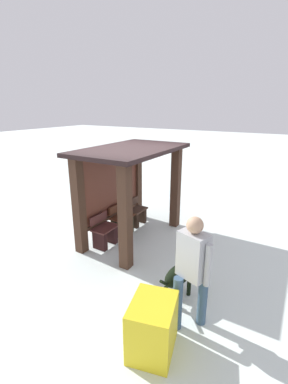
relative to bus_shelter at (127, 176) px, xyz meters
name	(u,v)px	position (x,y,z in m)	size (l,w,h in m)	color
ground_plane	(133,237)	(0.00, -0.15, -1.57)	(60.00, 60.00, 0.00)	silver
bus_shelter	(127,176)	(0.00, 0.00, 0.00)	(2.82, 1.70, 2.24)	#442C1F
bench_left_inside	(105,234)	(-0.69, 0.17, -1.27)	(0.59, 0.41, 0.75)	#552A28
bench_center_inside	(122,223)	(0.00, 0.17, -1.26)	(0.59, 0.41, 0.76)	#552C1A
bench_right_inside	(137,214)	(0.69, 0.17, -1.27)	(0.59, 0.36, 0.73)	#4A3328
person_walking	(192,265)	(-1.96, -2.44, -0.54)	(0.45, 0.59, 1.76)	#B3B6B9
dog	(181,274)	(-1.44, -2.07, -1.11)	(1.00, 0.42, 0.66)	black
grit_bin	(153,327)	(-2.60, -2.18, -1.19)	(0.70, 0.56, 0.75)	yellow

